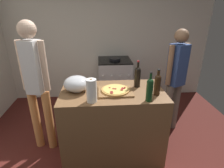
% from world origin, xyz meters
% --- Properties ---
extents(ground_plane, '(4.45, 3.14, 0.02)m').
position_xyz_m(ground_plane, '(0.00, 1.27, -0.01)').
color(ground_plane, '#511E19').
extents(kitchen_wall_rear, '(4.45, 0.10, 2.60)m').
position_xyz_m(kitchen_wall_rear, '(0.00, 2.59, 1.30)').
color(kitchen_wall_rear, silver).
rests_on(kitchen_wall_rear, ground_plane).
extents(counter, '(1.24, 0.69, 0.94)m').
position_xyz_m(counter, '(0.07, 0.75, 0.47)').
color(counter, brown).
rests_on(counter, ground_plane).
extents(cutting_board, '(0.40, 0.32, 0.02)m').
position_xyz_m(cutting_board, '(0.10, 0.72, 0.95)').
color(cutting_board, olive).
rests_on(cutting_board, counter).
extents(pizza, '(0.33, 0.33, 0.03)m').
position_xyz_m(pizza, '(0.10, 0.72, 0.97)').
color(pizza, tan).
rests_on(pizza, cutting_board).
extents(mixing_bowl, '(0.30, 0.30, 0.18)m').
position_xyz_m(mixing_bowl, '(-0.36, 0.79, 1.03)').
color(mixing_bowl, '#B2B2B7').
rests_on(mixing_bowl, counter).
extents(paper_towel_roll, '(0.11, 0.11, 0.26)m').
position_xyz_m(paper_towel_roll, '(-0.17, 0.50, 1.06)').
color(paper_towel_roll, white).
rests_on(paper_towel_roll, counter).
extents(wine_bottle_dark, '(0.07, 0.07, 0.31)m').
position_xyz_m(wine_bottle_dark, '(0.56, 0.62, 1.07)').
color(wine_bottle_dark, '#331E0F').
rests_on(wine_bottle_dark, counter).
extents(wine_bottle_green, '(0.08, 0.08, 0.34)m').
position_xyz_m(wine_bottle_green, '(0.38, 0.86, 1.08)').
color(wine_bottle_green, black).
rests_on(wine_bottle_green, counter).
extents(wine_bottle_amber, '(0.07, 0.07, 0.33)m').
position_xyz_m(wine_bottle_amber, '(0.43, 0.48, 1.08)').
color(wine_bottle_amber, '#143819').
rests_on(wine_bottle_amber, counter).
extents(stove, '(0.63, 0.63, 0.97)m').
position_xyz_m(stove, '(0.22, 2.19, 0.47)').
color(stove, '#B7B7BC').
rests_on(stove, ground_plane).
extents(person_in_stripes, '(0.35, 0.24, 1.74)m').
position_xyz_m(person_in_stripes, '(-0.88, 0.95, 1.00)').
color(person_in_stripes, '#D88C4C').
rests_on(person_in_stripes, ground_plane).
extents(person_in_red, '(0.35, 0.28, 1.61)m').
position_xyz_m(person_in_red, '(1.04, 1.22, 0.92)').
color(person_in_red, slate).
rests_on(person_in_red, ground_plane).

